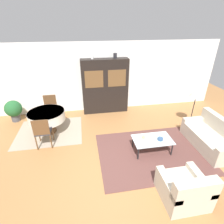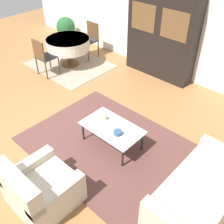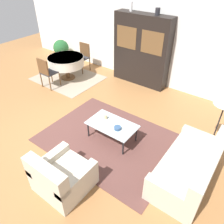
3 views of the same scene
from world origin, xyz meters
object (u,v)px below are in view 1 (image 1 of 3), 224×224
(floor_lamp, at_px, (197,94))
(coffee_table, at_px, (152,140))
(bowl, at_px, (160,139))
(display_cabinet, at_px, (105,86))
(dining_table, at_px, (47,116))
(dining_chair_far, at_px, (50,107))
(vase_tall, at_px, (92,55))
(vase_short, at_px, (115,56))
(cup, at_px, (144,137))
(dining_chair_near, at_px, (43,131))
(couch, at_px, (212,137))
(armchair, at_px, (185,189))
(potted_plant, at_px, (14,109))

(floor_lamp, bearing_deg, coffee_table, -149.18)
(bowl, bearing_deg, floor_lamp, 35.10)
(display_cabinet, xyz_separation_m, dining_table, (-2.09, -1.23, -0.46))
(coffee_table, height_order, bowl, bowl)
(dining_chair_far, height_order, vase_tall, vase_tall)
(vase_tall, bearing_deg, vase_short, 0.00)
(display_cabinet, distance_m, cup, 2.85)
(vase_short, bearing_deg, dining_chair_near, -140.67)
(cup, bearing_deg, coffee_table, -18.07)
(dining_chair_far, bearing_deg, vase_short, -170.23)
(dining_chair_near, height_order, dining_chair_far, same)
(coffee_table, xyz_separation_m, dining_table, (-3.03, 1.55, 0.22))
(floor_lamp, bearing_deg, dining_table, 175.14)
(floor_lamp, height_order, cup, floor_lamp)
(cup, height_order, vase_tall, vase_tall)
(couch, relative_size, display_cabinet, 0.81)
(armchair, xyz_separation_m, dining_table, (-3.10, 3.13, 0.30))
(armchair, bearing_deg, display_cabinet, 103.09)
(coffee_table, xyz_separation_m, dining_chair_near, (-3.03, 0.74, 0.18))
(couch, height_order, dining_chair_near, dining_chair_near)
(vase_short, bearing_deg, bowl, -75.41)
(dining_table, bearing_deg, dining_chair_near, -90.00)
(coffee_table, height_order, dining_chair_far, dining_chair_far)
(armchair, xyz_separation_m, dining_chair_far, (-3.10, 3.93, 0.26))
(couch, distance_m, cup, 2.07)
(armchair, height_order, vase_short, vase_short)
(couch, xyz_separation_m, vase_short, (-2.36, 2.84, 1.91))
(couch, distance_m, armchair, 2.31)
(dining_chair_near, bearing_deg, display_cabinet, 44.21)
(dining_table, relative_size, cup, 12.13)
(coffee_table, bearing_deg, couch, -2.05)
(armchair, relative_size, dining_chair_near, 0.91)
(dining_chair_far, xyz_separation_m, potted_plant, (-1.34, 0.19, -0.09))
(cup, bearing_deg, dining_chair_far, 140.85)
(couch, distance_m, display_cabinet, 4.03)
(dining_chair_far, bearing_deg, floor_lamp, 166.06)
(dining_chair_near, distance_m, dining_chair_far, 1.61)
(floor_lamp, bearing_deg, vase_short, 145.91)
(display_cabinet, bearing_deg, potted_plant, -176.04)
(vase_short, xyz_separation_m, potted_plant, (-3.82, -0.24, -1.75))
(dining_table, relative_size, potted_plant, 1.46)
(dining_chair_near, xyz_separation_m, dining_chair_far, (0.00, 1.61, 0.00))
(cup, bearing_deg, dining_table, 152.24)
(vase_short, bearing_deg, display_cabinet, -179.87)
(dining_table, bearing_deg, floor_lamp, -4.86)
(display_cabinet, bearing_deg, dining_chair_far, -168.46)
(coffee_table, height_order, vase_short, vase_short)
(dining_chair_near, relative_size, cup, 9.93)
(couch, height_order, bowl, couch)
(dining_chair_near, bearing_deg, cup, -13.42)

